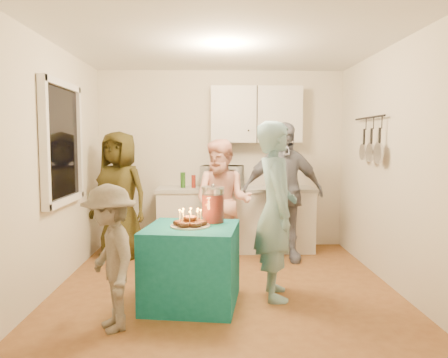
{
  "coord_description": "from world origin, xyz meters",
  "views": [
    {
      "loc": [
        -0.12,
        -4.49,
        1.57
      ],
      "look_at": [
        0.0,
        0.35,
        1.15
      ],
      "focal_mm": 35.0,
      "sensor_mm": 36.0,
      "label": 1
    }
  ],
  "objects_px": {
    "child_near_left": "(110,258)",
    "man_birthday": "(276,210)",
    "counter": "(236,221)",
    "woman_back_center": "(223,202)",
    "microwave": "(222,177)",
    "punch_jar": "(213,205)",
    "woman_back_right": "(283,192)",
    "woman_back_left": "(120,195)",
    "party_table": "(192,265)"
  },
  "relations": [
    {
      "from": "child_near_left",
      "to": "man_birthday",
      "type": "bearing_deg",
      "value": 89.9
    },
    {
      "from": "counter",
      "to": "woman_back_center",
      "type": "xyz_separation_m",
      "value": [
        -0.2,
        -0.7,
        0.37
      ]
    },
    {
      "from": "microwave",
      "to": "punch_jar",
      "type": "distance_m",
      "value": 1.88
    },
    {
      "from": "microwave",
      "to": "child_near_left",
      "type": "height_order",
      "value": "microwave"
    },
    {
      "from": "man_birthday",
      "to": "child_near_left",
      "type": "distance_m",
      "value": 1.67
    },
    {
      "from": "man_birthday",
      "to": "microwave",
      "type": "bearing_deg",
      "value": 14.06
    },
    {
      "from": "woman_back_right",
      "to": "woman_back_left",
      "type": "bearing_deg",
      "value": 172.44
    },
    {
      "from": "punch_jar",
      "to": "woman_back_center",
      "type": "height_order",
      "value": "woman_back_center"
    },
    {
      "from": "microwave",
      "to": "man_birthday",
      "type": "distance_m",
      "value": 1.97
    },
    {
      "from": "counter",
      "to": "woman_back_center",
      "type": "distance_m",
      "value": 0.82
    },
    {
      "from": "microwave",
      "to": "woman_back_left",
      "type": "height_order",
      "value": "woman_back_left"
    },
    {
      "from": "woman_back_left",
      "to": "man_birthday",
      "type": "bearing_deg",
      "value": -17.24
    },
    {
      "from": "child_near_left",
      "to": "woman_back_right",
      "type": "bearing_deg",
      "value": 113.23
    },
    {
      "from": "party_table",
      "to": "woman_back_right",
      "type": "bearing_deg",
      "value": 53.66
    },
    {
      "from": "man_birthday",
      "to": "woman_back_left",
      "type": "relative_size",
      "value": 1.04
    },
    {
      "from": "microwave",
      "to": "child_near_left",
      "type": "bearing_deg",
      "value": -97.16
    },
    {
      "from": "man_birthday",
      "to": "party_table",
      "type": "bearing_deg",
      "value": 101.15
    },
    {
      "from": "counter",
      "to": "party_table",
      "type": "relative_size",
      "value": 2.59
    },
    {
      "from": "punch_jar",
      "to": "child_near_left",
      "type": "relative_size",
      "value": 0.28
    },
    {
      "from": "woman_back_center",
      "to": "microwave",
      "type": "bearing_deg",
      "value": 107.95
    },
    {
      "from": "woman_back_center",
      "to": "woman_back_right",
      "type": "height_order",
      "value": "woman_back_right"
    },
    {
      "from": "counter",
      "to": "woman_back_right",
      "type": "relative_size",
      "value": 1.21
    },
    {
      "from": "woman_back_left",
      "to": "woman_back_center",
      "type": "height_order",
      "value": "woman_back_left"
    },
    {
      "from": "man_birthday",
      "to": "woman_back_right",
      "type": "relative_size",
      "value": 0.97
    },
    {
      "from": "man_birthday",
      "to": "woman_back_left",
      "type": "height_order",
      "value": "man_birthday"
    },
    {
      "from": "man_birthday",
      "to": "woman_back_right",
      "type": "height_order",
      "value": "woman_back_right"
    },
    {
      "from": "party_table",
      "to": "punch_jar",
      "type": "distance_m",
      "value": 0.62
    },
    {
      "from": "counter",
      "to": "party_table",
      "type": "bearing_deg",
      "value": -104.33
    },
    {
      "from": "microwave",
      "to": "party_table",
      "type": "distance_m",
      "value": 2.21
    },
    {
      "from": "woman_back_left",
      "to": "woman_back_center",
      "type": "xyz_separation_m",
      "value": [
        1.37,
        -0.33,
        -0.05
      ]
    },
    {
      "from": "child_near_left",
      "to": "woman_back_center",
      "type": "bearing_deg",
      "value": 126.72
    },
    {
      "from": "counter",
      "to": "child_near_left",
      "type": "xyz_separation_m",
      "value": [
        -1.18,
        -2.63,
        0.18
      ]
    },
    {
      "from": "party_table",
      "to": "child_near_left",
      "type": "height_order",
      "value": "child_near_left"
    },
    {
      "from": "counter",
      "to": "microwave",
      "type": "bearing_deg",
      "value": 180.0
    },
    {
      "from": "counter",
      "to": "microwave",
      "type": "height_order",
      "value": "microwave"
    },
    {
      "from": "woman_back_left",
      "to": "counter",
      "type": "bearing_deg",
      "value": 35.11
    },
    {
      "from": "counter",
      "to": "man_birthday",
      "type": "distance_m",
      "value": 1.98
    },
    {
      "from": "microwave",
      "to": "counter",
      "type": "bearing_deg",
      "value": 13.29
    },
    {
      "from": "microwave",
      "to": "woman_back_right",
      "type": "xyz_separation_m",
      "value": [
        0.78,
        -0.55,
        -0.16
      ]
    },
    {
      "from": "counter",
      "to": "woman_back_left",
      "type": "relative_size",
      "value": 1.29
    },
    {
      "from": "microwave",
      "to": "party_table",
      "type": "relative_size",
      "value": 0.67
    },
    {
      "from": "punch_jar",
      "to": "woman_back_left",
      "type": "xyz_separation_m",
      "value": [
        -1.25,
        1.5,
        -0.08
      ]
    },
    {
      "from": "microwave",
      "to": "woman_back_right",
      "type": "height_order",
      "value": "woman_back_right"
    },
    {
      "from": "punch_jar",
      "to": "woman_back_center",
      "type": "xyz_separation_m",
      "value": [
        0.13,
        1.17,
        -0.13
      ]
    },
    {
      "from": "man_birthday",
      "to": "child_near_left",
      "type": "xyz_separation_m",
      "value": [
        -1.48,
        -0.73,
        -0.27
      ]
    },
    {
      "from": "counter",
      "to": "woman_back_center",
      "type": "bearing_deg",
      "value": -105.83
    },
    {
      "from": "man_birthday",
      "to": "woman_back_left",
      "type": "bearing_deg",
      "value": 50.15
    },
    {
      "from": "woman_back_right",
      "to": "child_near_left",
      "type": "bearing_deg",
      "value": -132.93
    },
    {
      "from": "punch_jar",
      "to": "woman_back_right",
      "type": "distance_m",
      "value": 1.6
    },
    {
      "from": "party_table",
      "to": "child_near_left",
      "type": "relative_size",
      "value": 0.7
    }
  ]
}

